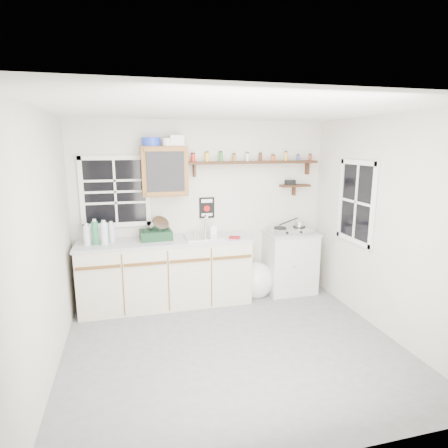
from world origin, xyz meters
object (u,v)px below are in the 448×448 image
object	(u,v)px
upper_cabinet	(164,171)
hotplate	(290,230)
spice_shelf	(252,162)
main_cabinet	(166,272)
right_cabinet	(290,262)
dish_rack	(157,232)

from	to	relation	value
upper_cabinet	hotplate	world-z (taller)	upper_cabinet
spice_shelf	hotplate	world-z (taller)	spice_shelf
main_cabinet	spice_shelf	size ratio (longest dim) A/B	1.21
upper_cabinet	right_cabinet	bearing A→B (deg)	-3.76
dish_rack	main_cabinet	bearing A→B (deg)	-31.60
right_cabinet	upper_cabinet	xyz separation A→B (m)	(-1.80, 0.12, 1.37)
right_cabinet	upper_cabinet	bearing A→B (deg)	176.24
spice_shelf	hotplate	bearing A→B (deg)	-21.90
upper_cabinet	spice_shelf	distance (m)	1.26
main_cabinet	hotplate	world-z (taller)	hotplate
upper_cabinet	dish_rack	size ratio (longest dim) A/B	1.51
right_cabinet	spice_shelf	distance (m)	1.58
main_cabinet	hotplate	size ratio (longest dim) A/B	3.81
main_cabinet	spice_shelf	distance (m)	1.96
main_cabinet	right_cabinet	bearing A→B (deg)	0.79
main_cabinet	dish_rack	xyz separation A→B (m)	(-0.10, 0.05, 0.56)
right_cabinet	hotplate	xyz separation A→B (m)	(-0.03, -0.02, 0.49)
main_cabinet	spice_shelf	world-z (taller)	spice_shelf
spice_shelf	hotplate	distance (m)	1.13
hotplate	spice_shelf	bearing A→B (deg)	159.62
right_cabinet	upper_cabinet	distance (m)	2.26
right_cabinet	dish_rack	world-z (taller)	dish_rack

